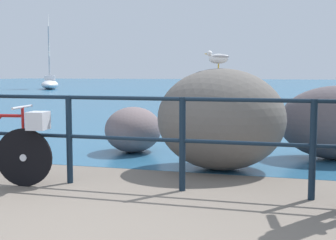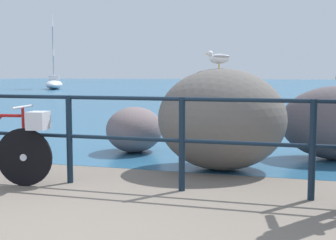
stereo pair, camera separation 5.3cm
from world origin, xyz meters
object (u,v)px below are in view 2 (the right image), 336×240
object	(u,v)px
breakwater_boulder_main	(221,119)
breakwater_boulder_left	(134,130)
seagull	(219,58)
sailboat	(54,80)

from	to	relation	value
breakwater_boulder_main	breakwater_boulder_left	distance (m)	1.88
seagull	sailboat	size ratio (longest dim) A/B	0.05
seagull	sailboat	xyz separation A→B (m)	(-17.90, 26.98, -0.77)
breakwater_boulder_main	breakwater_boulder_left	world-z (taller)	breakwater_boulder_main
breakwater_boulder_left	sailboat	bearing A→B (deg)	122.14
breakwater_boulder_main	seagull	size ratio (longest dim) A/B	5.04
breakwater_boulder_main	seagull	world-z (taller)	seagull
breakwater_boulder_main	breakwater_boulder_left	xyz separation A→B (m)	(-1.58, 0.97, -0.30)
breakwater_boulder_left	seagull	xyz separation A→B (m)	(1.52, -0.92, 1.11)
breakwater_boulder_left	breakwater_boulder_main	bearing A→B (deg)	-31.73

